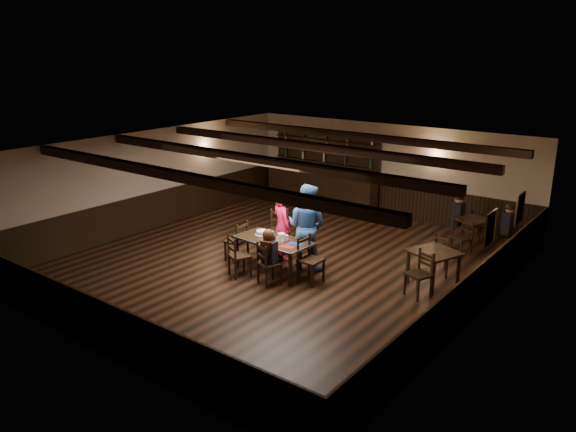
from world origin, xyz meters
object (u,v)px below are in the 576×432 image
Objects in this scene: woman_pink at (282,226)px; bar_counter at (323,183)px; dining_table at (274,242)px; chair_near_left at (236,253)px; chair_near_right at (266,261)px; cake at (262,233)px; man_blue at (307,226)px.

bar_counter reaches higher than woman_pink.
chair_near_left is (-0.47, -0.72, -0.14)m from dining_table.
bar_counter reaches higher than dining_table.
cake is (-0.75, 0.78, 0.25)m from chair_near_right.
dining_table is 0.44m from cake.
woman_pink is 4.86m from bar_counter.
chair_near_right reaches higher than cake.
woman_pink is at bearing -13.59° from man_blue.
woman_pink is 0.40× the size of bar_counter.
cake is at bearing 86.45° from chair_near_left.
man_blue is (0.78, -0.09, 0.17)m from woman_pink.
cake is (-0.84, -0.56, -0.18)m from man_blue.
woman_pink reaches higher than chair_near_right.
bar_counter is (-2.22, 5.24, 0.04)m from dining_table.
man_blue reaches higher than cake.
man_blue is at bearing 33.84° from cake.
woman_pink is (-0.36, 0.75, 0.12)m from dining_table.
bar_counter is (-2.56, 5.92, 0.18)m from chair_near_right.
dining_table is 0.83m from man_blue.
woman_pink reaches higher than cake.
chair_near_right is (0.34, -0.68, -0.14)m from dining_table.
chair_near_left is 0.86m from cake.
chair_near_right is 1.11m from cake.
man_blue reaches higher than chair_near_left.
dining_table is 1.92× the size of chair_near_left.
chair_near_left is 6.21m from bar_counter.
dining_table is 1.93× the size of chair_near_right.
bar_counter is (-1.75, 5.96, 0.18)m from chair_near_left.
woman_pink is 0.80m from man_blue.
chair_near_right is at bearing 139.56° from woman_pink.
chair_near_right is 0.58× the size of woman_pink.
dining_table is 0.84m from woman_pink.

